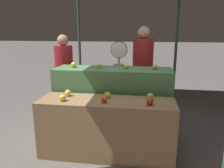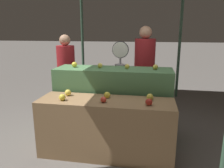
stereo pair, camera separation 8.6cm
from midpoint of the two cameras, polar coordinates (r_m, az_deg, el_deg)
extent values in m
plane|color=#66605B|center=(3.25, -2.21, -17.75)|extent=(60.00, 60.00, 0.00)
cylinder|color=#33513D|center=(6.02, -8.93, 10.49)|extent=(0.07, 0.07, 2.72)
cylinder|color=#33513D|center=(5.80, 16.02, 10.00)|extent=(0.07, 0.07, 2.72)
cube|color=olive|center=(3.06, -2.28, -11.38)|extent=(1.82, 0.55, 0.80)
cube|color=#4C7A4C|center=(3.55, -0.49, -4.90)|extent=(1.82, 0.55, 1.12)
sphere|color=gold|center=(2.95, -13.59, -3.53)|extent=(0.09, 0.09, 0.09)
sphere|color=red|center=(2.81, -2.89, -4.12)|extent=(0.08, 0.08, 0.08)
sphere|color=#AD281E|center=(2.75, 8.99, -4.60)|extent=(0.09, 0.09, 0.09)
sphere|color=yellow|center=(3.15, -12.21, -2.31)|extent=(0.09, 0.09, 0.09)
sphere|color=gold|center=(2.99, -1.96, -2.90)|extent=(0.09, 0.09, 0.09)
sphere|color=gold|center=(2.95, 9.16, -3.28)|extent=(0.09, 0.09, 0.09)
sphere|color=gold|center=(3.56, -10.70, 4.97)|extent=(0.09, 0.09, 0.09)
sphere|color=gold|center=(3.44, -4.04, 4.80)|extent=(0.08, 0.08, 0.08)
sphere|color=gold|center=(3.39, 3.10, 4.63)|extent=(0.07, 0.07, 0.07)
sphere|color=gold|center=(3.37, 10.39, 4.43)|extent=(0.08, 0.08, 0.08)
cylinder|color=#99999E|center=(4.11, 1.17, -0.34)|extent=(0.04, 0.04, 1.39)
cylinder|color=black|center=(3.99, 1.21, 8.96)|extent=(0.30, 0.01, 0.30)
cylinder|color=silver|center=(3.98, 1.18, 8.94)|extent=(0.28, 0.02, 0.28)
cylinder|color=#99999E|center=(4.00, 1.16, 5.95)|extent=(0.01, 0.01, 0.14)
cylinder|color=#99999E|center=(4.01, 1.16, 4.95)|extent=(0.20, 0.20, 0.03)
cube|color=#2D2D38|center=(4.42, 7.19, -3.19)|extent=(0.34, 0.27, 0.83)
cylinder|color=maroon|center=(4.26, 7.51, 6.81)|extent=(0.51, 0.51, 0.72)
sphere|color=tan|center=(4.23, 7.72, 13.24)|extent=(0.23, 0.23, 0.23)
cube|color=#2D2D38|center=(4.58, -12.51, -3.29)|extent=(0.31, 0.26, 0.75)
cylinder|color=maroon|center=(4.43, -12.99, 5.46)|extent=(0.47, 0.47, 0.66)
sphere|color=tan|center=(4.39, -13.31, 11.08)|extent=(0.21, 0.21, 0.21)
camera|label=1|loc=(0.04, -90.79, -0.20)|focal=35.00mm
camera|label=2|loc=(0.04, 89.21, 0.20)|focal=35.00mm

